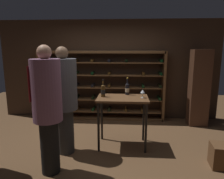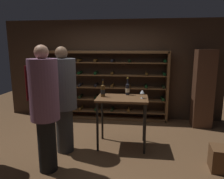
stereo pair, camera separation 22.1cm
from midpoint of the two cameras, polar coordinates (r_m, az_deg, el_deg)
The scene contains 10 objects.
ground_plane at distance 4.24m, azimuth -4.71°, elevation -15.29°, with size 9.76×9.76×0.00m, color brown.
back_wall at distance 5.69m, azimuth -2.10°, elevation 5.33°, with size 5.83×0.10×2.62m, color #3D2B1E.
wine_rack at distance 5.56m, azimuth -4.20°, elevation 0.90°, with size 3.31×0.32×1.82m.
tasting_table at distance 3.99m, azimuth 1.29°, elevation -4.00°, with size 0.96×0.63×0.97m.
person_guest_blue_shirt at distance 3.24m, azimuth -19.04°, elevation -4.01°, with size 0.43×0.43×1.93m.
person_guest_khaki at distance 3.82m, azimuth -14.58°, elevation -1.81°, with size 0.47×0.48×1.92m.
display_cabinet at distance 5.49m, azimuth 21.49°, elevation 0.34°, with size 0.44×0.36×1.86m, color #4C2D1E.
wine_bottle_amber_reserve at distance 4.17m, azimuth 2.65°, elevation 0.22°, with size 0.08×0.08×0.35m.
wine_bottle_red_label at distance 4.00m, azimuth -4.02°, elevation -0.27°, with size 0.09×0.09×0.33m.
wine_glass_stemmed_center at distance 3.92m, azimuth 6.72°, elevation -0.59°, with size 0.08×0.08×0.16m.
Camera 1 is at (0.48, -3.76, 1.89)m, focal length 33.68 mm.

